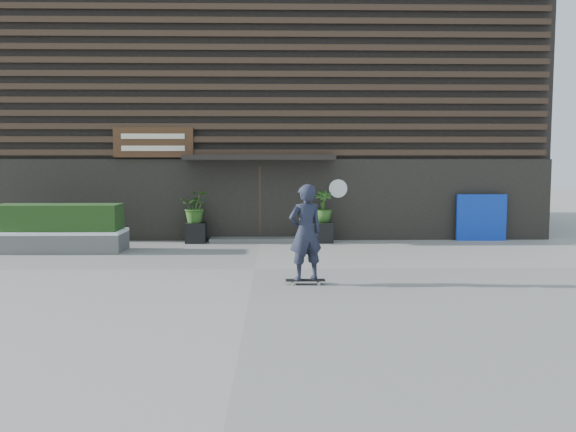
{
  "coord_description": "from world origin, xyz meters",
  "views": [
    {
      "loc": [
        0.47,
        -13.42,
        2.44
      ],
      "look_at": [
        0.78,
        1.13,
        1.1
      ],
      "focal_mm": 37.31,
      "sensor_mm": 36.0,
      "label": 1
    }
  ],
  "objects_px": {
    "planter_pot_left": "(196,233)",
    "skateboarder": "(305,233)",
    "raised_bed": "(59,242)",
    "planter_pot_right": "(323,232)",
    "blue_tarp": "(481,218)"
  },
  "relations": [
    {
      "from": "planter_pot_left",
      "to": "blue_tarp",
      "type": "xyz_separation_m",
      "value": [
        8.69,
        0.3,
        0.41
      ]
    },
    {
      "from": "planter_pot_right",
      "to": "skateboarder",
      "type": "xyz_separation_m",
      "value": [
        -0.83,
        -6.14,
        0.74
      ]
    },
    {
      "from": "planter_pot_left",
      "to": "planter_pot_right",
      "type": "height_order",
      "value": "same"
    },
    {
      "from": "planter_pot_right",
      "to": "skateboarder",
      "type": "height_order",
      "value": "skateboarder"
    },
    {
      "from": "planter_pot_left",
      "to": "planter_pot_right",
      "type": "relative_size",
      "value": 1.0
    },
    {
      "from": "planter_pot_right",
      "to": "blue_tarp",
      "type": "distance_m",
      "value": 4.92
    },
    {
      "from": "planter_pot_left",
      "to": "planter_pot_right",
      "type": "distance_m",
      "value": 3.8
    },
    {
      "from": "planter_pot_left",
      "to": "skateboarder",
      "type": "distance_m",
      "value": 6.86
    },
    {
      "from": "planter_pot_right",
      "to": "skateboarder",
      "type": "relative_size",
      "value": 0.3
    },
    {
      "from": "planter_pot_left",
      "to": "raised_bed",
      "type": "xyz_separation_m",
      "value": [
        -3.48,
        -1.66,
        -0.05
      ]
    },
    {
      "from": "planter_pot_right",
      "to": "raised_bed",
      "type": "distance_m",
      "value": 7.47
    },
    {
      "from": "blue_tarp",
      "to": "skateboarder",
      "type": "xyz_separation_m",
      "value": [
        -5.72,
        -6.44,
        0.32
      ]
    },
    {
      "from": "raised_bed",
      "to": "skateboarder",
      "type": "xyz_separation_m",
      "value": [
        6.45,
        -4.47,
        0.79
      ]
    },
    {
      "from": "raised_bed",
      "to": "blue_tarp",
      "type": "xyz_separation_m",
      "value": [
        12.17,
        1.96,
        0.46
      ]
    },
    {
      "from": "planter_pot_right",
      "to": "raised_bed",
      "type": "xyz_separation_m",
      "value": [
        -7.28,
        -1.66,
        -0.05
      ]
    }
  ]
}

